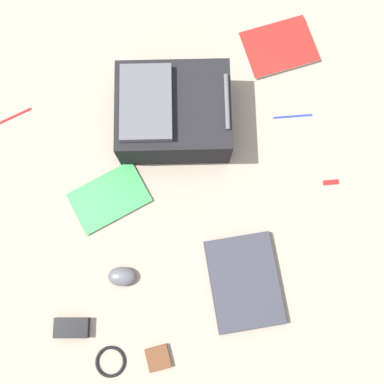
{
  "coord_description": "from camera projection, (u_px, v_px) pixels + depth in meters",
  "views": [
    {
      "loc": [
        0.36,
        -0.06,
        1.69
      ],
      "look_at": [
        0.02,
        0.03,
        0.02
      ],
      "focal_mm": 44.09,
      "sensor_mm": 36.0,
      "label": 1
    }
  ],
  "objects": [
    {
      "name": "earbud_pouch",
      "position": [
        158.0,
        358.0,
        1.6
      ],
      "size": [
        0.08,
        0.08,
        0.02
      ],
      "primitive_type": "cube",
      "rotation": [
        0.0,
        0.0,
        -0.0
      ],
      "color": "#59331E",
      "rests_on": "ground_plane"
    },
    {
      "name": "cable_coil",
      "position": [
        111.0,
        362.0,
        1.6
      ],
      "size": [
        0.1,
        0.1,
        0.01
      ],
      "primitive_type": "torus",
      "color": "black",
      "rests_on": "ground_plane"
    },
    {
      "name": "pen_blue",
      "position": [
        14.0,
        116.0,
        1.79
      ],
      "size": [
        0.04,
        0.13,
        0.01
      ],
      "primitive_type": "cylinder",
      "rotation": [
        1.57,
        0.0,
        0.21
      ],
      "color": "red",
      "rests_on": "ground_plane"
    },
    {
      "name": "book_manual",
      "position": [
        279.0,
        47.0,
        1.84
      ],
      "size": [
        0.21,
        0.28,
        0.02
      ],
      "color": "silver",
      "rests_on": "ground_plane"
    },
    {
      "name": "pen_black",
      "position": [
        293.0,
        116.0,
        1.79
      ],
      "size": [
        0.03,
        0.15,
        0.01
      ],
      "primitive_type": "cylinder",
      "rotation": [
        1.57,
        0.0,
        2.97
      ],
      "color": "#1933B2",
      "rests_on": "ground_plane"
    },
    {
      "name": "book_red",
      "position": [
        109.0,
        198.0,
        1.72
      ],
      "size": [
        0.23,
        0.3,
        0.01
      ],
      "color": "silver",
      "rests_on": "ground_plane"
    },
    {
      "name": "backpack",
      "position": [
        172.0,
        113.0,
        1.7
      ],
      "size": [
        0.42,
        0.47,
        0.21
      ],
      "color": "black",
      "rests_on": "ground_plane"
    },
    {
      "name": "laptop",
      "position": [
        244.0,
        282.0,
        1.65
      ],
      "size": [
        0.34,
        0.27,
        0.03
      ],
      "color": "#24242C",
      "rests_on": "ground_plane"
    },
    {
      "name": "power_brick",
      "position": [
        72.0,
        328.0,
        1.62
      ],
      "size": [
        0.09,
        0.13,
        0.04
      ],
      "primitive_type": "cube",
      "rotation": [
        0.0,
        0.0,
        -0.26
      ],
      "color": "black",
      "rests_on": "ground_plane"
    },
    {
      "name": "computer_mouse",
      "position": [
        122.0,
        276.0,
        1.65
      ],
      "size": [
        0.09,
        0.11,
        0.04
      ],
      "primitive_type": "ellipsoid",
      "rotation": [
        0.0,
        0.0,
        -0.25
      ],
      "color": "#4C4C51",
      "rests_on": "ground_plane"
    },
    {
      "name": "ground_plane",
      "position": [
        182.0,
        191.0,
        1.73
      ],
      "size": [
        3.87,
        3.87,
        0.0
      ],
      "primitive_type": "plane",
      "color": "gray"
    },
    {
      "name": "usb_stick",
      "position": [
        331.0,
        182.0,
        1.74
      ],
      "size": [
        0.03,
        0.06,
        0.01
      ],
      "primitive_type": "cube",
      "rotation": [
        0.0,
        0.0,
        -0.17
      ],
      "color": "#B21919",
      "rests_on": "ground_plane"
    }
  ]
}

